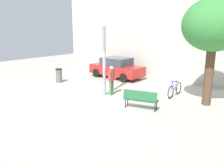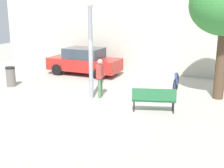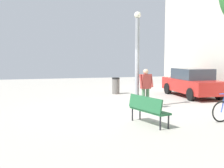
{
  "view_description": "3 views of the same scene",
  "coord_description": "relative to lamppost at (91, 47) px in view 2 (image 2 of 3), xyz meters",
  "views": [
    {
      "loc": [
        8.05,
        -8.32,
        3.77
      ],
      "look_at": [
        1.14,
        0.23,
        1.09
      ],
      "focal_mm": 37.44,
      "sensor_mm": 36.0,
      "label": 1
    },
    {
      "loc": [
        4.69,
        -9.31,
        3.68
      ],
      "look_at": [
        1.19,
        -0.13,
        1.13
      ],
      "focal_mm": 46.09,
      "sensor_mm": 36.0,
      "label": 2
    },
    {
      "loc": [
        10.45,
        -2.78,
        2.13
      ],
      "look_at": [
        0.29,
        0.08,
        1.11
      ],
      "focal_mm": 43.66,
      "sensor_mm": 36.0,
      "label": 3
    }
  ],
  "objects": [
    {
      "name": "ground_plane",
      "position": [
        0.32,
        -1.36,
        -2.2
      ],
      "size": [
        36.0,
        36.0,
        0.0
      ],
      "primitive_type": "plane",
      "color": "#A8A399"
    },
    {
      "name": "building_facade",
      "position": [
        0.32,
        6.7,
        1.49
      ],
      "size": [
        18.36,
        2.0,
        7.39
      ],
      "primitive_type": "cube",
      "color": "beige",
      "rests_on": "ground_plane"
    },
    {
      "name": "lamppost",
      "position": [
        0.0,
        0.0,
        0.0
      ],
      "size": [
        0.28,
        0.28,
        4.04
      ],
      "color": "gray",
      "rests_on": "ground_plane"
    },
    {
      "name": "person_by_lamppost",
      "position": [
        0.29,
        0.28,
        -1.24
      ],
      "size": [
        0.32,
        0.61,
        1.67
      ],
      "color": "#47704C",
      "rests_on": "ground_plane"
    },
    {
      "name": "park_bench",
      "position": [
        2.86,
        -0.74,
        -1.66
      ],
      "size": [
        1.67,
        0.86,
        0.92
      ],
      "color": "#236038",
      "rests_on": "ground_plane"
    },
    {
      "name": "bicycle_blue",
      "position": [
        3.2,
        2.29,
        -1.82
      ],
      "size": [
        0.09,
        1.81,
        0.97
      ],
      "color": "black",
      "rests_on": "ground_plane"
    },
    {
      "name": "parked_car_red",
      "position": [
        -2.36,
        4.14,
        -1.43
      ],
      "size": [
        4.27,
        1.96,
        1.55
      ],
      "color": "#AD231E",
      "rests_on": "ground_plane"
    },
    {
      "name": "trash_bin",
      "position": [
        -4.56,
        0.42,
        -1.71
      ],
      "size": [
        0.46,
        0.46,
        0.97
      ],
      "color": "#66605B",
      "rests_on": "ground_plane"
    }
  ]
}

